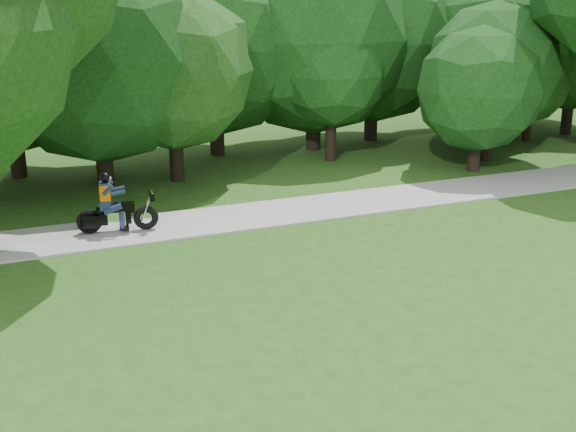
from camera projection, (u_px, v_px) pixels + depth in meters
ground at (568, 319)px, 13.01m from camera, size 100.00×100.00×0.00m
walkway at (358, 203)px, 20.04m from camera, size 60.00×2.20×0.06m
tree_line at (256, 52)px, 24.57m from camera, size 40.74×12.62×7.58m
touring_motorcycle at (112, 211)px, 17.35m from camera, size 1.95×0.78×1.49m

